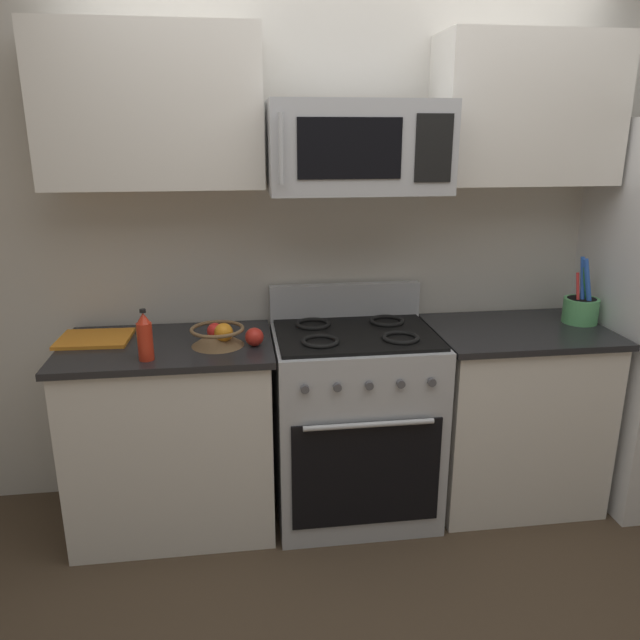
% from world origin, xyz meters
% --- Properties ---
extents(ground_plane, '(16.00, 16.00, 0.00)m').
position_xyz_m(ground_plane, '(0.00, 0.00, 0.00)').
color(ground_plane, '#473828').
extents(wall_back, '(8.00, 0.10, 2.60)m').
position_xyz_m(wall_back, '(0.00, 1.07, 1.30)').
color(wall_back, beige).
rests_on(wall_back, ground).
extents(counter_left, '(0.94, 0.62, 0.91)m').
position_xyz_m(counter_left, '(-0.86, 0.69, 0.46)').
color(counter_left, silver).
rests_on(counter_left, ground).
extents(range_oven, '(0.76, 0.66, 1.09)m').
position_xyz_m(range_oven, '(-0.00, 0.69, 0.47)').
color(range_oven, '#B2B5BA').
rests_on(range_oven, ground).
extents(counter_right, '(0.84, 0.62, 0.91)m').
position_xyz_m(counter_right, '(0.81, 0.69, 0.46)').
color(counter_right, silver).
rests_on(counter_right, ground).
extents(microwave, '(0.77, 0.44, 0.39)m').
position_xyz_m(microwave, '(-0.00, 0.72, 1.75)').
color(microwave, '#B2B5BA').
extents(upper_cabinets_left, '(0.93, 0.34, 0.66)m').
position_xyz_m(upper_cabinets_left, '(-0.87, 0.85, 1.91)').
color(upper_cabinets_left, silver).
extents(upper_cabinets_right, '(0.83, 0.34, 0.66)m').
position_xyz_m(upper_cabinets_right, '(0.82, 0.85, 1.91)').
color(upper_cabinets_right, silver).
extents(utensil_crock, '(0.17, 0.17, 0.33)m').
position_xyz_m(utensil_crock, '(1.15, 0.74, 0.98)').
color(utensil_crock, '#59AD66').
rests_on(utensil_crock, counter_right).
extents(fruit_basket, '(0.24, 0.24, 0.11)m').
position_xyz_m(fruit_basket, '(-0.63, 0.63, 0.96)').
color(fruit_basket, brown).
rests_on(fruit_basket, counter_left).
extents(apple_loose, '(0.08, 0.08, 0.08)m').
position_xyz_m(apple_loose, '(-0.47, 0.61, 0.95)').
color(apple_loose, red).
rests_on(apple_loose, counter_left).
extents(cutting_board, '(0.33, 0.27, 0.02)m').
position_xyz_m(cutting_board, '(-1.19, 0.78, 0.92)').
color(cutting_board, orange).
rests_on(cutting_board, counter_left).
extents(bottle_hot_sauce, '(0.06, 0.06, 0.22)m').
position_xyz_m(bottle_hot_sauce, '(-0.92, 0.49, 1.01)').
color(bottle_hot_sauce, red).
rests_on(bottle_hot_sauce, counter_left).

